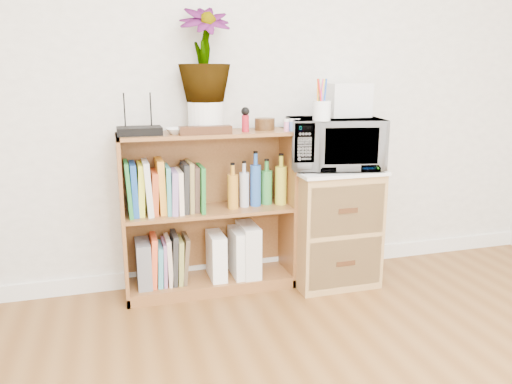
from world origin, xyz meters
name	(u,v)px	position (x,y,z in m)	size (l,w,h in m)	color
skirting_board	(259,266)	(0.00, 2.24, 0.05)	(4.00, 0.02, 0.10)	white
bookshelf	(209,213)	(-0.35, 2.10, 0.47)	(1.00, 0.30, 0.95)	brown
wicker_unit	(331,226)	(0.40, 2.02, 0.35)	(0.50, 0.45, 0.70)	#9E7542
microwave	(334,143)	(0.40, 2.02, 0.87)	(0.54, 0.36, 0.30)	white
pen_cup	(322,111)	(0.26, 1.90, 1.07)	(0.10, 0.10, 0.11)	white
small_appliance	(346,100)	(0.51, 2.10, 1.12)	(0.25, 0.21, 0.20)	silver
router	(139,131)	(-0.72, 2.08, 0.97)	(0.24, 0.16, 0.04)	black
white_bowl	(177,131)	(-0.52, 2.07, 0.97)	(0.13, 0.13, 0.03)	silver
plant_pot	(206,117)	(-0.35, 2.12, 1.03)	(0.20, 0.20, 0.17)	white
potted_plant	(204,54)	(-0.35, 2.12, 1.37)	(0.29, 0.29, 0.51)	#306B2B
trinket_box	(205,130)	(-0.38, 2.00, 0.97)	(0.28, 0.07, 0.05)	#341B0E
kokeshi_doll	(245,124)	(-0.14, 2.06, 1.00)	(0.04, 0.04, 0.09)	#A61424
wooden_bowl	(265,124)	(0.00, 2.11, 0.98)	(0.12, 0.12, 0.07)	#331F0D
paint_jars	(292,126)	(0.13, 2.01, 0.98)	(0.11, 0.04, 0.06)	pink
file_box	(143,263)	(-0.74, 2.10, 0.20)	(0.08, 0.21, 0.27)	slate
magazine_holder_left	(216,256)	(-0.31, 2.09, 0.21)	(0.09, 0.22, 0.28)	white
magazine_holder_mid	(239,252)	(-0.17, 2.09, 0.21)	(0.09, 0.23, 0.29)	white
magazine_holder_right	(248,249)	(-0.11, 2.09, 0.23)	(0.10, 0.25, 0.32)	silver
cookbooks	(164,189)	(-0.60, 2.10, 0.64)	(0.43, 0.20, 0.31)	#207A35
liquor_bottles	(265,182)	(0.00, 2.10, 0.64)	(0.45, 0.07, 0.32)	#C27F24
lower_books	(169,260)	(-0.60, 2.10, 0.21)	(0.23, 0.19, 0.30)	#F7572B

